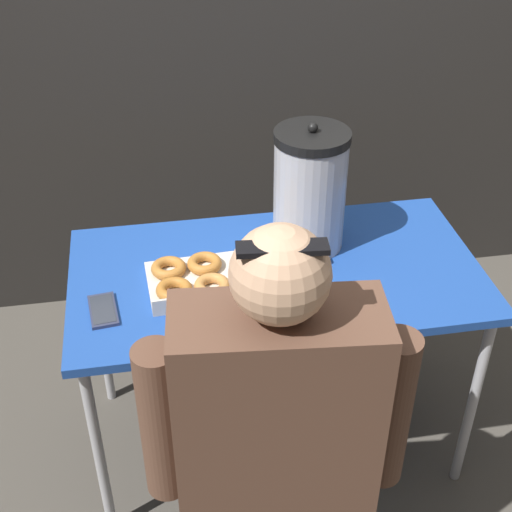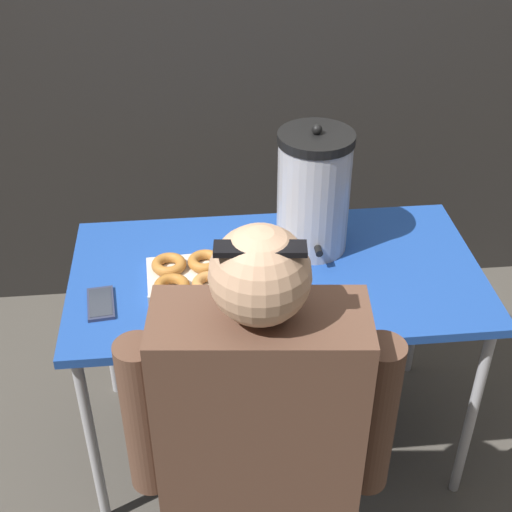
# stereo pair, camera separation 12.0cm
# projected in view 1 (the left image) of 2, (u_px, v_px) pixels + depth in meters

# --- Properties ---
(ground_plane) EXTENTS (12.00, 12.00, 0.00)m
(ground_plane) POSITION_uv_depth(u_px,v_px,m) (273.00, 434.00, 2.55)
(ground_plane) COLOR #4C473F
(back_wall) EXTENTS (6.00, 0.11, 2.46)m
(back_wall) POSITION_uv_depth(u_px,v_px,m) (228.00, 7.00, 2.61)
(back_wall) COLOR #282623
(back_wall) RESTS_ON ground
(folding_table) EXTENTS (1.23, 0.66, 0.73)m
(folding_table) POSITION_uv_depth(u_px,v_px,m) (276.00, 285.00, 2.16)
(folding_table) COLOR #1E479E
(folding_table) RESTS_ON ground
(donut_box) EXTENTS (0.37, 0.26, 0.05)m
(donut_box) POSITION_uv_depth(u_px,v_px,m) (205.00, 279.00, 2.06)
(donut_box) COLOR beige
(donut_box) RESTS_ON folding_table
(coffee_urn) EXTENTS (0.22, 0.25, 0.41)m
(coffee_urn) POSITION_uv_depth(u_px,v_px,m) (310.00, 190.00, 2.14)
(coffee_urn) COLOR #B7B7BC
(coffee_urn) RESTS_ON folding_table
(cell_phone) EXTENTS (0.09, 0.15, 0.01)m
(cell_phone) POSITION_uv_depth(u_px,v_px,m) (103.00, 310.00, 1.97)
(cell_phone) COLOR #2D334C
(cell_phone) RESTS_ON folding_table
(person_seated) EXTENTS (0.63, 0.29, 1.25)m
(person_seated) POSITION_uv_depth(u_px,v_px,m) (276.00, 458.00, 1.73)
(person_seated) COLOR #33332D
(person_seated) RESTS_ON ground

